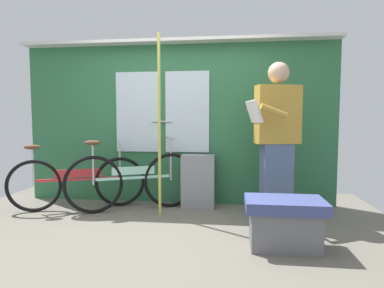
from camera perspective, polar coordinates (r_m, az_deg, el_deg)
name	(u,v)px	position (r m, az deg, el deg)	size (l,w,h in m)	color
ground_plane	(158,233)	(3.47, -6.07, -15.53)	(5.27, 4.01, 0.04)	#666056
train_door_wall	(176,120)	(4.44, -2.80, 4.38)	(4.27, 0.28, 2.22)	#2D6B42
bicycle_near_door	(133,181)	(4.17, -10.49, -6.43)	(1.57, 0.78, 0.93)	black
bicycle_leaning_behind	(78,182)	(4.41, -19.72, -6.37)	(1.60, 0.76, 0.87)	black
passenger_reading_newspaper	(277,137)	(3.80, 14.84, 1.21)	(0.63, 0.58, 1.81)	slate
trash_bin_by_wall	(198,181)	(4.26, 1.13, -6.60)	(0.43, 0.28, 0.70)	gray
handrail_pole	(159,126)	(3.84, -5.85, 3.30)	(0.04, 0.04, 2.18)	#C6C14C
bench_seat_corner	(284,222)	(3.08, 16.14, -13.20)	(0.70, 0.44, 0.45)	#3D477F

